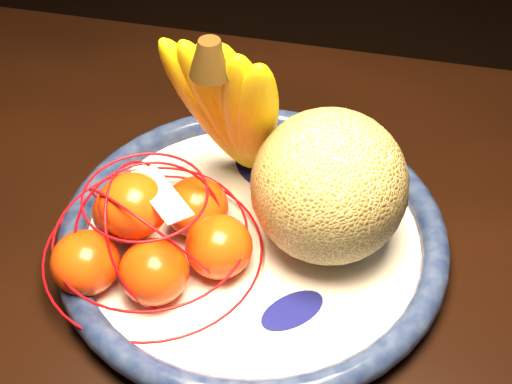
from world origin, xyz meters
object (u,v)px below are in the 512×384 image
(mandarin_bag, at_px, (152,234))
(banana_bunch, at_px, (234,106))
(fruit_bowl, at_px, (253,235))
(cantaloupe, at_px, (329,186))

(mandarin_bag, bearing_deg, banana_bunch, 71.42)
(fruit_bowl, bearing_deg, cantaloupe, 15.16)
(cantaloupe, xyz_separation_m, mandarin_bag, (-0.15, -0.08, -0.04))
(fruit_bowl, distance_m, cantaloupe, 0.11)
(fruit_bowl, xyz_separation_m, mandarin_bag, (-0.08, -0.06, 0.04))
(fruit_bowl, bearing_deg, mandarin_bag, -142.83)
(cantaloupe, bearing_deg, mandarin_bag, -152.02)
(banana_bunch, xyz_separation_m, mandarin_bag, (-0.04, -0.12, -0.08))
(fruit_bowl, bearing_deg, banana_bunch, 124.41)
(cantaloupe, height_order, mandarin_bag, cantaloupe)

